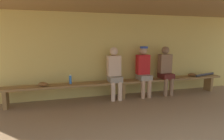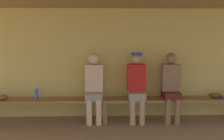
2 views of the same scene
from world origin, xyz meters
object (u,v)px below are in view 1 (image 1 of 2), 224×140
player_leftmost (166,69)px  baseball_bat (205,75)px  player_in_blue (114,71)px  water_bottle_green (70,79)px  player_in_red (144,69)px  bench (122,84)px  baseball_glove_worn (192,75)px  baseball_glove_tan (43,84)px

player_leftmost → baseball_bat: size_ratio=1.60×
player_in_blue → water_bottle_green: (-1.11, 0.04, -0.16)m
player_in_red → baseball_bat: player_in_red is taller
bench → player_leftmost: 1.32m
water_bottle_green → baseball_bat: 3.92m
bench → player_in_blue: size_ratio=4.49×
player_in_red → baseball_glove_worn: (1.56, 0.02, -0.24)m
baseball_glove_tan → player_in_red: bearing=-140.6°
water_bottle_green → baseball_glove_worn: size_ratio=0.93×
player_leftmost → water_bottle_green: player_leftmost is taller
player_in_blue → baseball_glove_tan: 1.75m
water_bottle_green → baseball_glove_worn: (3.48, -0.02, -0.06)m
bench → player_leftmost: (1.28, 0.00, 0.34)m
baseball_glove_worn → baseball_glove_tan: size_ratio=1.00×
player_in_blue → player_leftmost: bearing=0.0°
player_leftmost → baseball_glove_worn: size_ratio=5.56×
bench → player_in_blue: player_in_blue is taller
baseball_glove_tan → baseball_bat: (4.55, 0.02, -0.01)m
baseball_bat → water_bottle_green: bearing=162.5°
baseball_glove_worn → player_in_red: bearing=23.2°
bench → baseball_bat: bearing=-0.0°
bench → baseball_bat: (2.60, -0.00, 0.11)m
water_bottle_green → baseball_bat: water_bottle_green is taller
player_in_red → baseball_glove_worn: bearing=0.6°
bench → baseball_glove_worn: (2.17, 0.02, 0.12)m
player_in_red → water_bottle_green: (-1.92, 0.04, -0.18)m
player_leftmost → baseball_glove_worn: player_leftmost is taller
player_in_red → baseball_glove_worn: size_ratio=5.60×
water_bottle_green → baseball_glove_tan: size_ratio=0.93×
player_leftmost → bench: bearing=-179.9°
bench → player_in_red: bearing=0.3°
baseball_glove_tan → baseball_bat: 4.55m
bench → water_bottle_green: (-1.32, 0.04, 0.18)m
player_in_red → baseball_bat: 2.01m
baseball_glove_tan → player_in_blue: bearing=-140.4°
player_leftmost → water_bottle_green: (-2.59, 0.04, -0.16)m
player_in_blue → baseball_glove_worn: bearing=0.4°
baseball_glove_worn → baseball_bat: 0.44m
player_leftmost → baseball_glove_worn: 0.92m
player_in_red → baseball_bat: size_ratio=1.61×
player_leftmost → player_in_blue: bearing=180.0°
water_bottle_green → bench: bearing=-1.8°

